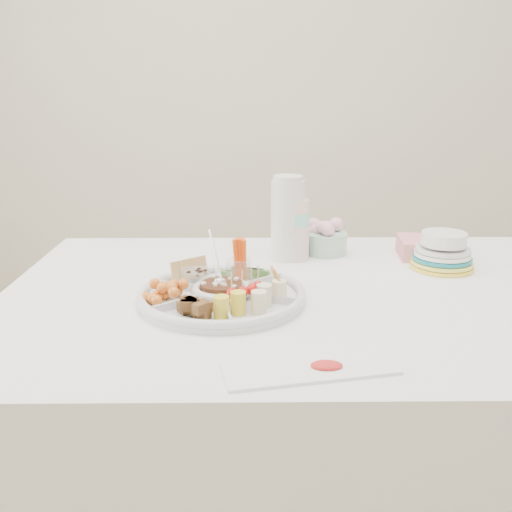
{
  "coord_description": "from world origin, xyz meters",
  "views": [
    {
      "loc": [
        -0.16,
        -1.3,
        1.23
      ],
      "look_at": [
        -0.14,
        0.03,
        0.84
      ],
      "focal_mm": 40.0,
      "sensor_mm": 36.0,
      "label": 1
    }
  ],
  "objects_px": {
    "party_tray": "(222,293)",
    "thermos": "(288,217)",
    "plate_stack": "(443,249)",
    "dining_table": "(310,426)"
  },
  "relations": [
    {
      "from": "dining_table",
      "to": "party_tray",
      "type": "distance_m",
      "value": 0.46
    },
    {
      "from": "party_tray",
      "to": "plate_stack",
      "type": "relative_size",
      "value": 2.24
    },
    {
      "from": "thermos",
      "to": "dining_table",
      "type": "bearing_deg",
      "value": -79.67
    },
    {
      "from": "party_tray",
      "to": "plate_stack",
      "type": "distance_m",
      "value": 0.64
    },
    {
      "from": "thermos",
      "to": "plate_stack",
      "type": "xyz_separation_m",
      "value": [
        0.42,
        -0.1,
        -0.07
      ]
    },
    {
      "from": "party_tray",
      "to": "thermos",
      "type": "bearing_deg",
      "value": 63.48
    },
    {
      "from": "plate_stack",
      "to": "party_tray",
      "type": "bearing_deg",
      "value": -157.35
    },
    {
      "from": "party_tray",
      "to": "thermos",
      "type": "distance_m",
      "value": 0.4
    },
    {
      "from": "dining_table",
      "to": "thermos",
      "type": "relative_size",
      "value": 6.21
    },
    {
      "from": "party_tray",
      "to": "plate_stack",
      "type": "bearing_deg",
      "value": 22.65
    }
  ]
}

